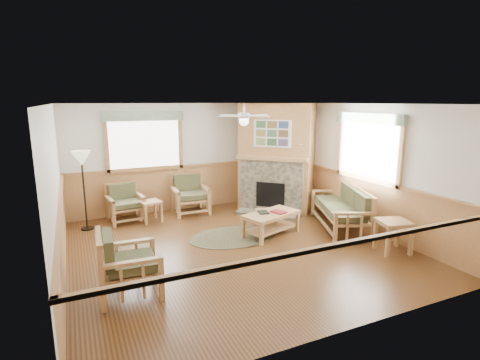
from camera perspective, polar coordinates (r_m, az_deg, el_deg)
name	(u,v)px	position (r m, az deg, el deg)	size (l,w,h in m)	color
floor	(236,247)	(7.30, -0.59, -10.22)	(6.00, 6.00, 0.01)	#513016
ceiling	(236,104)	(6.76, -0.64, 11.52)	(6.00, 6.00, 0.01)	white
wall_back	(189,157)	(9.68, -7.83, 3.52)	(6.00, 0.02, 2.70)	white
wall_front	(343,227)	(4.43, 15.45, -6.94)	(6.00, 0.02, 2.70)	white
wall_left	(56,195)	(6.35, -26.24, -2.05)	(0.02, 6.00, 2.70)	white
wall_right	(362,167)	(8.55, 18.11, 1.92)	(0.02, 6.00, 2.70)	white
wainscot	(236,220)	(7.11, -0.60, -6.08)	(6.00, 6.00, 1.10)	#AC7946
fireplace	(277,157)	(9.63, 5.63, 3.52)	(2.20, 2.20, 2.70)	#AC7946
window_back	(143,111)	(9.29, -14.58, 10.21)	(1.90, 0.16, 1.50)	white
window_right	(371,112)	(8.26, 19.38, 9.75)	(0.16, 1.90, 1.50)	white
ceiling_fan	(244,106)	(7.16, 0.61, 11.22)	(1.24, 1.24, 0.36)	white
sofa	(340,207)	(8.53, 15.00, -4.07)	(0.81, 1.99, 0.91)	tan
armchair_back_left	(125,203)	(9.10, -17.06, -3.38)	(0.76, 0.76, 0.86)	tan
armchair_back_right	(190,195)	(9.40, -7.61, -2.22)	(0.83, 0.83, 0.94)	tan
armchair_left	(129,263)	(5.73, -16.51, -11.99)	(0.84, 0.84, 0.95)	tan
coffee_table	(271,224)	(7.87, 4.74, -6.69)	(1.21, 0.60, 0.48)	tan
end_table_chairs	(151,211)	(8.92, -13.45, -4.67)	(0.44, 0.43, 0.50)	tan
end_table_sofa	(393,236)	(7.53, 22.29, -7.94)	(0.54, 0.52, 0.61)	tan
footstool	(266,219)	(8.33, 4.05, -5.95)	(0.45, 0.45, 0.39)	tan
braided_rug	(233,237)	(7.81, -1.06, -8.63)	(1.85, 1.85, 0.01)	#4B472E
floor_lamp_left	(84,191)	(8.69, -22.66, -1.50)	(0.40, 0.40, 1.74)	black
floor_lamp_right	(301,179)	(9.31, 9.33, 0.19)	(0.40, 0.40, 1.76)	black
book_red	(279,211)	(7.82, 5.92, -4.76)	(0.22, 0.30, 0.03)	maroon
book_dark	(263,212)	(7.78, 3.56, -4.84)	(0.20, 0.27, 0.03)	black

